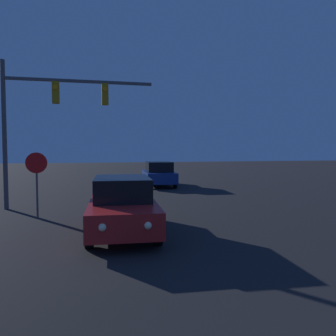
# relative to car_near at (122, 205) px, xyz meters

# --- Properties ---
(car_near) EXTENTS (2.11, 4.48, 1.63)m
(car_near) POSITION_rel_car_near_xyz_m (0.00, 0.00, 0.00)
(car_near) COLOR #B21E1E
(car_near) RESTS_ON ground_plane
(car_far) EXTENTS (2.14, 4.49, 1.63)m
(car_far) POSITION_rel_car_near_xyz_m (3.42, 11.67, 0.00)
(car_far) COLOR navy
(car_far) RESTS_ON ground_plane
(traffic_signal_mast) EXTENTS (6.14, 0.30, 6.05)m
(traffic_signal_mast) POSITION_rel_car_near_xyz_m (-2.69, 4.85, 3.27)
(traffic_signal_mast) COLOR #4C4C51
(traffic_signal_mast) RESTS_ON ground_plane
(stop_sign) EXTENTS (0.73, 0.07, 2.35)m
(stop_sign) POSITION_rel_car_near_xyz_m (-2.77, 2.62, 0.82)
(stop_sign) COLOR #4C4C51
(stop_sign) RESTS_ON ground_plane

